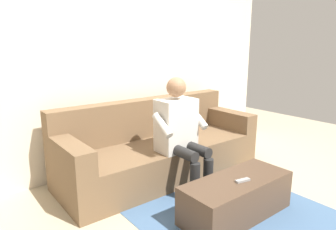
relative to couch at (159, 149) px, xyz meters
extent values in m
plane|color=tan|center=(0.00, 0.76, -0.30)|extent=(8.00, 8.00, 0.00)
cube|color=beige|center=(0.00, -0.55, 1.00)|extent=(4.52, 0.06, 2.60)
cube|color=brown|center=(0.00, 0.16, -0.10)|extent=(1.98, 0.67, 0.40)
cube|color=brown|center=(0.00, -0.28, 0.13)|extent=(2.37, 0.19, 0.86)
cube|color=brown|center=(-1.09, 0.16, 0.02)|extent=(0.20, 0.67, 0.64)
cube|color=brown|center=(1.09, 0.16, 0.02)|extent=(0.20, 0.67, 0.64)
cube|color=#4C3828|center=(0.00, 1.16, -0.13)|extent=(1.06, 0.43, 0.35)
cube|color=beige|center=(0.04, 0.36, 0.38)|extent=(0.40, 0.26, 0.55)
sphere|color=#936B4C|center=(0.04, 0.36, 0.77)|extent=(0.20, 0.20, 0.20)
cylinder|color=black|center=(-0.05, 0.56, 0.15)|extent=(0.11, 0.40, 0.11)
cylinder|color=black|center=(0.13, 0.56, 0.15)|extent=(0.11, 0.40, 0.11)
cylinder|color=black|center=(-0.05, 0.76, -0.10)|extent=(0.10, 0.10, 0.40)
cylinder|color=black|center=(0.13, 0.76, -0.10)|extent=(0.10, 0.10, 0.40)
cylinder|color=beige|center=(-0.20, 0.44, 0.43)|extent=(0.08, 0.27, 0.22)
cylinder|color=beige|center=(0.28, 0.44, 0.43)|extent=(0.08, 0.27, 0.22)
cube|color=gray|center=(0.00, 1.22, 0.06)|extent=(0.14, 0.07, 0.02)
cube|color=#426084|center=(0.00, 1.03, -0.30)|extent=(1.61, 1.65, 0.01)
camera|label=1|loc=(1.99, 2.72, 1.20)|focal=32.39mm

